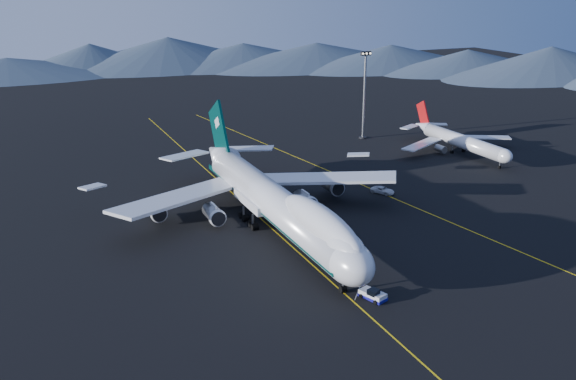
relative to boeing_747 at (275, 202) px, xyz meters
name	(u,v)px	position (x,y,z in m)	size (l,w,h in m)	color
ground	(275,231)	(0.00, -0.03, -5.81)	(500.00, 500.00, 0.00)	black
taxiway_line_main	(275,231)	(0.00, -0.03, -5.80)	(0.25, 220.00, 0.01)	yellow
taxiway_line_side	(385,194)	(30.00, 9.97, -5.80)	(0.25, 200.00, 0.01)	yellow
boeing_747	(275,202)	(0.00, 0.00, 0.00)	(59.62, 72.43, 19.37)	silver
pushback_tug	(373,295)	(3.00, -30.11, -5.25)	(3.37, 4.56, 1.78)	silver
second_jet	(460,141)	(66.64, 31.69, -2.38)	(35.33, 39.91, 11.36)	silver
service_van	(383,190)	(30.00, 10.81, -5.09)	(2.39, 5.19, 1.44)	silver
floodlight_mast	(364,95)	(51.55, 56.68, 6.89)	(3.10, 2.32, 25.07)	black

